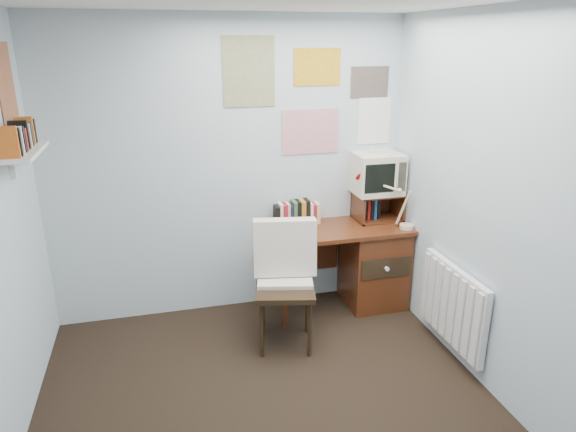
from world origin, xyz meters
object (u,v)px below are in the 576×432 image
at_px(desk_lamp, 408,204).
at_px(crt_tv, 376,171).
at_px(desk, 368,262).
at_px(desk_chair, 285,289).
at_px(wall_shelf, 23,152).
at_px(tv_riser, 378,206).
at_px(radiator, 453,305).

distance_m(desk_lamp, crt_tv, 0.41).
height_order(desk, crt_tv, crt_tv).
height_order(desk_chair, wall_shelf, wall_shelf).
relative_size(desk, desk_lamp, 2.73).
bearing_deg(tv_riser, radiator, -80.72).
distance_m(desk_lamp, radiator, 0.95).
bearing_deg(desk_lamp, wall_shelf, -171.34).
distance_m(desk, desk_lamp, 0.66).
bearing_deg(desk, tv_riser, 42.96).
xyz_separation_m(desk, desk_chair, (-0.89, -0.48, 0.07)).
relative_size(tv_riser, radiator, 0.50).
xyz_separation_m(desk, tv_riser, (0.12, 0.11, 0.48)).
bearing_deg(tv_riser, desk_chair, -149.66).
height_order(radiator, wall_shelf, wall_shelf).
height_order(desk_lamp, tv_riser, desk_lamp).
distance_m(desk_chair, tv_riser, 1.23).
height_order(desk, tv_riser, tv_riser).
bearing_deg(crt_tv, wall_shelf, -168.95).
distance_m(crt_tv, wall_shelf, 2.75).
distance_m(desk_chair, radiator, 1.26).
distance_m(desk, wall_shelf, 2.87).
xyz_separation_m(desk_lamp, wall_shelf, (-2.84, -0.21, 0.64)).
height_order(desk_lamp, wall_shelf, wall_shelf).
height_order(desk, desk_lamp, desk_lamp).
xyz_separation_m(desk, crt_tv, (0.09, 0.13, 0.80)).
bearing_deg(radiator, desk, 107.24).
distance_m(radiator, wall_shelf, 3.15).
height_order(desk_lamp, crt_tv, crt_tv).
bearing_deg(crt_tv, desk_chair, -147.99).
distance_m(desk, desk_chair, 1.01).
height_order(desk, wall_shelf, wall_shelf).
bearing_deg(desk_chair, desk_lamp, 28.51).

